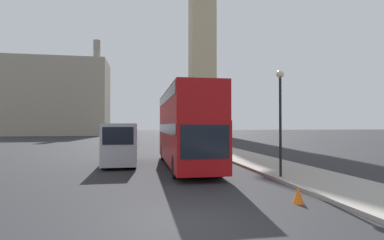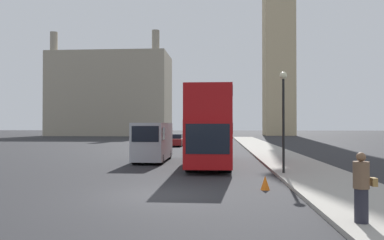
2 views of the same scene
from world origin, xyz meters
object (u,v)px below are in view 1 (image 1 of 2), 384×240
at_px(red_double_decker_bus, 186,125).
at_px(street_lamp, 280,105).
at_px(clock_tower, 202,19).
at_px(parked_sedan, 125,140).
at_px(white_van, 121,143).

xyz_separation_m(red_double_decker_bus, street_lamp, (3.73, -4.98, 0.92)).
distance_m(clock_tower, red_double_decker_bus, 73.51).
xyz_separation_m(clock_tower, parked_sedan, (-19.28, -45.17, -32.29)).
bearing_deg(red_double_decker_bus, white_van, 157.82).
xyz_separation_m(red_double_decker_bus, parked_sedan, (-4.57, 20.14, -1.92)).
height_order(red_double_decker_bus, street_lamp, street_lamp).
bearing_deg(street_lamp, red_double_decker_bus, 126.80).
relative_size(street_lamp, parked_sedan, 1.11).
bearing_deg(red_double_decker_bus, street_lamp, -53.20).
relative_size(white_van, street_lamp, 1.12).
bearing_deg(white_van, parked_sedan, 91.94).
relative_size(red_double_decker_bus, street_lamp, 2.22).
xyz_separation_m(street_lamp, parked_sedan, (-8.30, 25.12, -2.84)).
xyz_separation_m(white_van, parked_sedan, (-0.63, 18.53, -0.76)).
distance_m(street_lamp, parked_sedan, 26.61).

